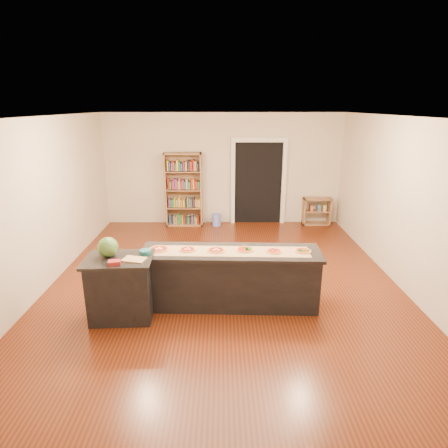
{
  "coord_description": "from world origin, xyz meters",
  "views": [
    {
      "loc": [
        -0.04,
        -5.98,
        2.98
      ],
      "look_at": [
        0.0,
        0.2,
        1.0
      ],
      "focal_mm": 30.0,
      "sensor_mm": 36.0,
      "label": 1
    }
  ],
  "objects_px": {
    "kitchen_island": "(230,278)",
    "low_shelf": "(317,211)",
    "side_counter": "(121,288)",
    "waste_bin": "(217,220)",
    "watermelon": "(108,247)",
    "bookshelf": "(184,190)"
  },
  "relations": [
    {
      "from": "kitchen_island",
      "to": "low_shelf",
      "type": "xyz_separation_m",
      "value": [
        2.32,
        4.07,
        -0.1
      ]
    },
    {
      "from": "side_counter",
      "to": "waste_bin",
      "type": "bearing_deg",
      "value": 70.38
    },
    {
      "from": "kitchen_island",
      "to": "side_counter",
      "type": "bearing_deg",
      "value": -164.99
    },
    {
      "from": "kitchen_island",
      "to": "watermelon",
      "type": "xyz_separation_m",
      "value": [
        -1.73,
        -0.3,
        0.62
      ]
    },
    {
      "from": "bookshelf",
      "to": "low_shelf",
      "type": "height_order",
      "value": "bookshelf"
    },
    {
      "from": "kitchen_island",
      "to": "waste_bin",
      "type": "relative_size",
      "value": 8.49
    },
    {
      "from": "waste_bin",
      "to": "watermelon",
      "type": "xyz_separation_m",
      "value": [
        -1.47,
        -4.26,
        0.91
      ]
    },
    {
      "from": "kitchen_island",
      "to": "watermelon",
      "type": "relative_size",
      "value": 9.48
    },
    {
      "from": "side_counter",
      "to": "kitchen_island",
      "type": "bearing_deg",
      "value": 10.17
    },
    {
      "from": "kitchen_island",
      "to": "side_counter",
      "type": "height_order",
      "value": "side_counter"
    },
    {
      "from": "bookshelf",
      "to": "waste_bin",
      "type": "distance_m",
      "value": 1.13
    },
    {
      "from": "waste_bin",
      "to": "watermelon",
      "type": "distance_m",
      "value": 4.6
    },
    {
      "from": "low_shelf",
      "to": "watermelon",
      "type": "xyz_separation_m",
      "value": [
        -4.05,
        -4.37,
        0.72
      ]
    },
    {
      "from": "kitchen_island",
      "to": "low_shelf",
      "type": "relative_size",
      "value": 3.84
    },
    {
      "from": "side_counter",
      "to": "low_shelf",
      "type": "distance_m",
      "value": 5.91
    },
    {
      "from": "low_shelf",
      "to": "side_counter",
      "type": "bearing_deg",
      "value": -131.34
    },
    {
      "from": "low_shelf",
      "to": "bookshelf",
      "type": "bearing_deg",
      "value": -179.76
    },
    {
      "from": "side_counter",
      "to": "bookshelf",
      "type": "bearing_deg",
      "value": 81.0
    },
    {
      "from": "low_shelf",
      "to": "waste_bin",
      "type": "height_order",
      "value": "low_shelf"
    },
    {
      "from": "kitchen_island",
      "to": "bookshelf",
      "type": "bearing_deg",
      "value": 107.17
    },
    {
      "from": "low_shelf",
      "to": "waste_bin",
      "type": "distance_m",
      "value": 2.59
    },
    {
      "from": "bookshelf",
      "to": "low_shelf",
      "type": "relative_size",
      "value": 2.64
    }
  ]
}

